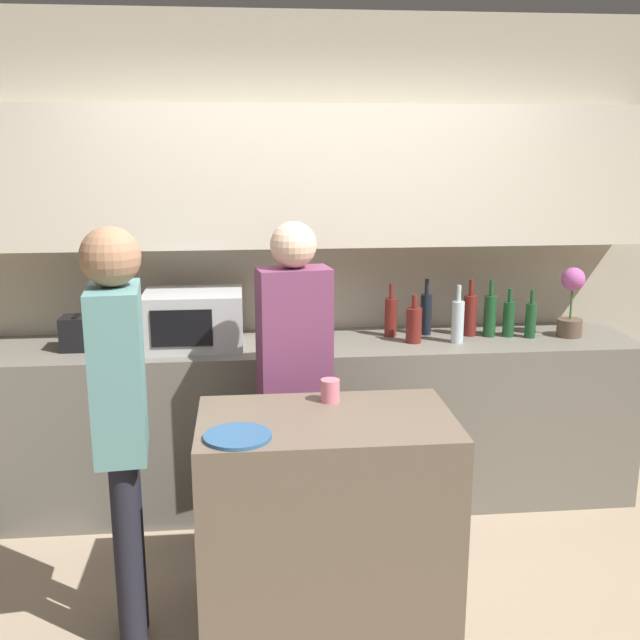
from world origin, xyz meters
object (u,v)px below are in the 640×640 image
at_px(plate_on_island, 238,436).
at_px(cup_0, 330,391).
at_px(person_left, 120,405).
at_px(person_center, 294,361).
at_px(bottle_2, 426,313).
at_px(toaster, 87,333).
at_px(potted_plant, 571,302).
at_px(bottle_5, 490,315).
at_px(bottle_6, 509,318).
at_px(bottle_1, 414,324).
at_px(bottle_0, 391,316).
at_px(bottle_7, 531,319).
at_px(bottle_4, 470,314).
at_px(bottle_3, 458,321).
at_px(microwave, 194,319).

relative_size(plate_on_island, cup_0, 2.64).
bearing_deg(person_left, person_center, 126.90).
relative_size(bottle_2, plate_on_island, 1.24).
distance_m(toaster, potted_plant, 2.67).
height_order(plate_on_island, person_left, person_left).
xyz_separation_m(potted_plant, cup_0, (-1.47, -0.90, -0.16)).
xyz_separation_m(bottle_2, plate_on_island, (-1.06, -1.40, -0.13)).
bearing_deg(cup_0, bottle_5, 42.92).
distance_m(bottle_6, cup_0, 1.46).
relative_size(bottle_2, person_center, 0.20).
bearing_deg(bottle_1, bottle_0, 124.35).
height_order(bottle_1, person_center, person_center).
bearing_deg(bottle_7, toaster, 179.91).
height_order(bottle_4, bottle_5, bottle_5).
bearing_deg(potted_plant, bottle_3, -174.34).
bearing_deg(bottle_0, potted_plant, -5.97).
distance_m(bottle_1, bottle_4, 0.37).
bearing_deg(bottle_0, bottle_3, -26.92).
bearing_deg(potted_plant, bottle_4, 171.98).
bearing_deg(bottle_4, bottle_6, -11.90).
height_order(bottle_6, plate_on_island, bottle_6).
xyz_separation_m(microwave, cup_0, (0.63, -0.90, -0.12)).
distance_m(bottle_6, person_left, 2.31).
bearing_deg(microwave, bottle_7, -0.07).
bearing_deg(bottle_2, plate_on_island, -127.32).
bearing_deg(bottle_4, bottle_3, -127.97).
xyz_separation_m(microwave, bottle_0, (1.09, 0.11, -0.03)).
distance_m(toaster, plate_on_island, 1.51).
xyz_separation_m(bottle_0, bottle_7, (0.78, -0.11, -0.01)).
height_order(bottle_0, plate_on_island, bottle_0).
xyz_separation_m(bottle_1, bottle_2, (0.11, 0.17, 0.02)).
relative_size(microwave, potted_plant, 1.32).
relative_size(bottle_7, person_center, 0.16).
relative_size(bottle_0, person_left, 0.18).
bearing_deg(person_center, potted_plant, -171.03).
relative_size(bottle_4, cup_0, 3.27).
bearing_deg(bottle_1, cup_0, -123.17).
bearing_deg(person_center, bottle_2, -150.13).
height_order(bottle_2, bottle_4, same).
bearing_deg(bottle_2, bottle_3, -55.40).
height_order(toaster, person_left, person_left).
height_order(bottle_1, bottle_4, bottle_4).
relative_size(potted_plant, bottle_0, 1.30).
xyz_separation_m(bottle_0, cup_0, (-0.46, -1.01, -0.08)).
height_order(bottle_6, person_center, person_center).
height_order(toaster, bottle_6, bottle_6).
distance_m(bottle_5, bottle_7, 0.23).
height_order(bottle_0, bottle_3, bottle_3).
relative_size(bottle_3, person_left, 0.19).
relative_size(bottle_0, person_center, 0.18).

